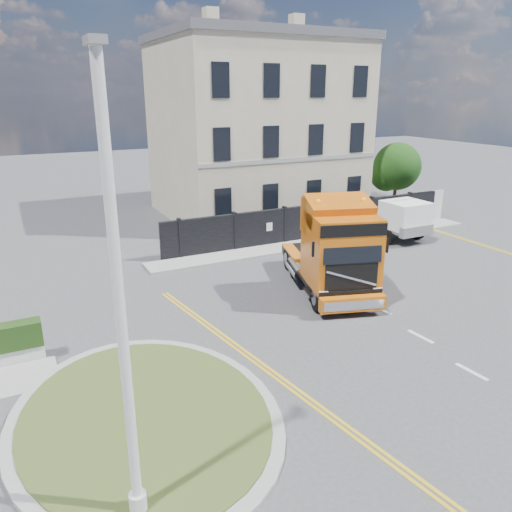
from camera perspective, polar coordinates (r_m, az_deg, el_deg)
ground at (r=18.67m, az=6.32°, el=-7.31°), size 120.00×120.00×0.00m
traffic_island at (r=13.79m, az=-12.55°, el=-17.42°), size 6.80×6.80×0.17m
hoarding_fence at (r=28.85m, az=7.65°, el=4.02°), size 18.80×0.25×2.00m
georgian_building at (r=34.24m, az=-0.08°, el=14.50°), size 12.30×10.30×12.80m
tree at (r=35.64m, az=15.55°, el=9.59°), size 3.20×3.20×4.80m
pavement_far at (r=28.08m, az=7.66°, el=1.63°), size 20.00×1.60×0.12m
truck at (r=20.44m, az=9.02°, el=0.34°), size 4.37×7.17×4.04m
flatbed_pickup at (r=29.44m, az=15.76°, el=4.23°), size 2.45×5.51×2.28m
lamppost_island at (r=8.85m, az=-15.33°, el=-5.36°), size 0.27×0.54×8.80m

